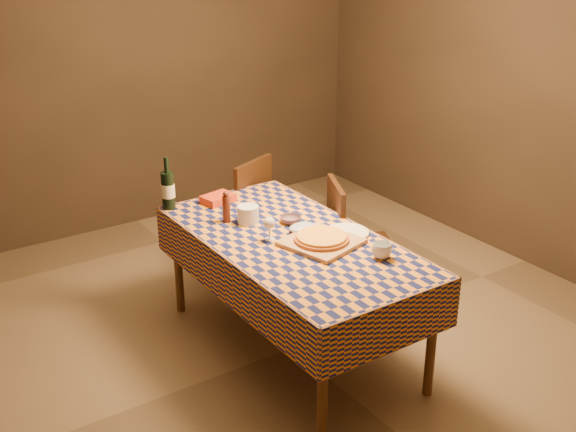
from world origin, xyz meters
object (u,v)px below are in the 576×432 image
Objects in this scene: white_plate at (347,232)px; chair_right at (352,239)px; bowl at (291,220)px; pizza at (322,238)px; dining_table at (293,250)px; wine_bottle at (168,190)px; chair_far at (241,210)px; cutting_board at (321,242)px.

chair_right reaches higher than white_plate.
pizza is at bearing -94.27° from bowl.
pizza is (0.10, -0.16, 0.12)m from dining_table.
wine_bottle reaches higher than white_plate.
chair_far is (0.68, 0.23, -0.38)m from wine_bottle.
cutting_board is at bearing -63.60° from wine_bottle.
chair_far is (0.27, 1.08, -0.17)m from dining_table.
bowl is (0.03, 0.37, -0.02)m from pizza.
bowl is at bearing -50.71° from wine_bottle.
chair_right is (0.32, 0.34, -0.26)m from white_plate.
pizza is 3.01× the size of bowl.
cutting_board reaches higher than dining_table.
cutting_board is at bearing -98.12° from chair_far.
dining_table is 0.97m from wine_bottle.
bowl is 0.14× the size of chair_far.
chair_right is (0.54, 0.37, -0.26)m from cutting_board.
wine_bottle is 1.32× the size of white_plate.
bowl reaches higher than cutting_board.
white_plate is 0.53m from chair_right.
wine_bottle is at bearing 115.36° from dining_table.
white_plate is 0.29× the size of chair_right.
dining_table is at bearing -104.24° from chair_far.
wine_bottle reaches higher than bowl.
chair_far is at bearing 75.76° from dining_table.
cutting_board is 1.11× the size of wine_bottle.
bowl is at bearing 85.73° from pizza.
pizza is at bearing -145.13° from chair_right.
cutting_board is (0.10, -0.16, 0.09)m from dining_table.
bowl is at bearing 58.93° from dining_table.
bowl reaches higher than white_plate.
wine_bottle is at bearing 148.41° from chair_right.
cutting_board is 0.42× the size of chair_far.
chair_right reaches higher than pizza.
chair_far is (0.15, 0.88, -0.27)m from bowl.
chair_far is (-0.04, 1.21, -0.26)m from white_plate.
pizza is at bearing -63.60° from wine_bottle.
chair_far is at bearing 81.88° from pizza.
pizza reaches higher than cutting_board.
cutting_board is 0.70m from chair_right.
wine_bottle reaches higher than chair_right.
cutting_board is 0.99× the size of pizza.
dining_table is 14.00× the size of bowl.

